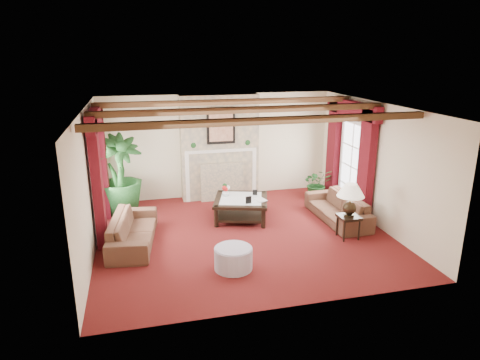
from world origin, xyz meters
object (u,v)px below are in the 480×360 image
object	(u,v)px
sofa_right	(338,204)
coffee_table	(241,209)
sofa_left	(133,225)
potted_palm	(121,192)
ottoman	(233,258)
side_table	(348,227)

from	to	relation	value
sofa_right	coffee_table	xyz separation A→B (m)	(-2.13, 0.60, -0.14)
sofa_left	potted_palm	size ratio (longest dim) A/B	0.97
sofa_left	ottoman	world-z (taller)	sofa_left
coffee_table	potted_palm	bearing A→B (deg)	175.82
sofa_right	sofa_left	bearing A→B (deg)	-88.75
side_table	potted_palm	bearing A→B (deg)	150.41
sofa_right	ottoman	bearing A→B (deg)	-60.46
ottoman	sofa_right	bearing A→B (deg)	30.73
sofa_right	ottoman	size ratio (longest dim) A/B	2.93
sofa_left	ottoman	size ratio (longest dim) A/B	3.06
sofa_right	potted_palm	xyz separation A→B (m)	(-4.82, 1.64, 0.14)
sofa_right	side_table	size ratio (longest dim) A/B	4.08
sofa_right	side_table	bearing A→B (deg)	-14.67
side_table	ottoman	size ratio (longest dim) A/B	0.72
potted_palm	side_table	world-z (taller)	potted_palm
sofa_left	potted_palm	world-z (taller)	potted_palm
sofa_left	ottoman	xyz separation A→B (m)	(1.72, -1.49, -0.20)
coffee_table	side_table	size ratio (longest dim) A/B	2.44
potted_palm	coffee_table	world-z (taller)	potted_palm
sofa_right	side_table	distance (m)	1.00
sofa_right	potted_palm	size ratio (longest dim) A/B	0.92
sofa_right	potted_palm	bearing A→B (deg)	-110.00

